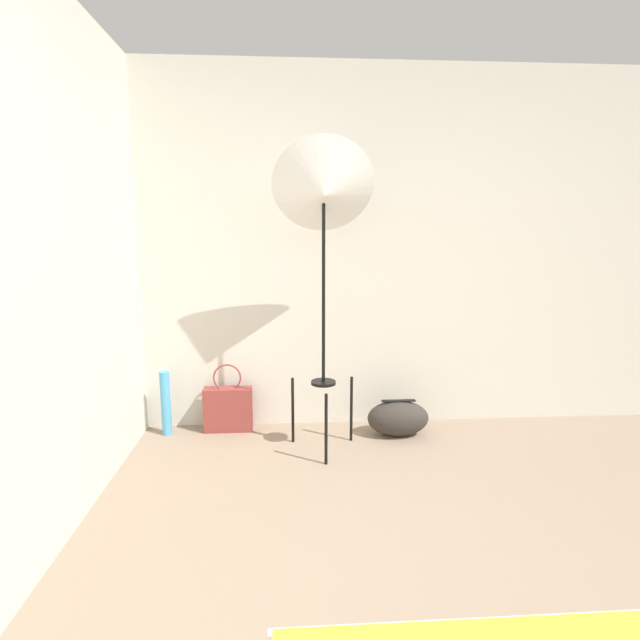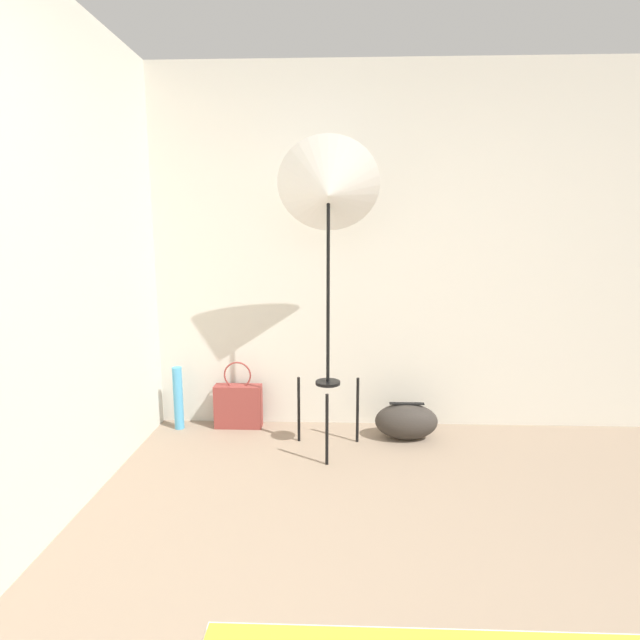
% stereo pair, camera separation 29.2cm
% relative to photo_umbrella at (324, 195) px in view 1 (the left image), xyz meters
% --- Properties ---
extents(wall_back, '(8.00, 0.05, 2.60)m').
position_rel_photo_umbrella_xyz_m(wall_back, '(0.43, 0.49, -0.36)').
color(wall_back, beige).
rests_on(wall_back, ground_plane).
extents(wall_side_left, '(0.05, 8.00, 2.60)m').
position_rel_photo_umbrella_xyz_m(wall_side_left, '(-1.31, -1.02, -0.36)').
color(wall_side_left, beige).
rests_on(wall_side_left, ground_plane).
extents(photo_umbrella, '(0.65, 0.47, 2.01)m').
position_rel_photo_umbrella_xyz_m(photo_umbrella, '(0.00, 0.00, 0.00)').
color(photo_umbrella, black).
rests_on(photo_umbrella, ground_plane).
extents(tote_bag, '(0.35, 0.11, 0.50)m').
position_rel_photo_umbrella_xyz_m(tote_bag, '(-0.67, 0.35, -1.49)').
color(tote_bag, brown).
rests_on(tote_bag, ground_plane).
extents(duffel_bag, '(0.44, 0.25, 0.26)m').
position_rel_photo_umbrella_xyz_m(duffel_bag, '(0.55, 0.19, -1.54)').
color(duffel_bag, '#332D28').
rests_on(duffel_bag, ground_plane).
extents(paper_roll, '(0.07, 0.07, 0.47)m').
position_rel_photo_umbrella_xyz_m(paper_roll, '(-1.11, 0.31, -1.43)').
color(paper_roll, '#4CA3D1').
rests_on(paper_roll, ground_plane).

